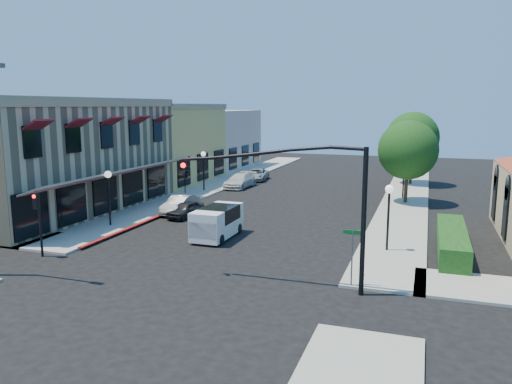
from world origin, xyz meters
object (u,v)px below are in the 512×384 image
(lamppost_right_near, at_px, (389,201))
(parked_car_a, at_px, (186,209))
(street_tree_a, at_px, (408,150))
(parked_car_d, at_px, (257,175))
(lamppost_left_near, at_px, (108,184))
(signal_mast_arm, at_px, (311,193))
(lamppost_left_far, at_px, (204,161))
(parked_car_b, at_px, (180,205))
(parked_car_c, at_px, (240,181))
(street_name_sign, at_px, (352,249))
(white_van, at_px, (217,221))
(lamppost_right_far, at_px, (404,166))
(street_tree_b, at_px, (412,138))
(secondary_signal, at_px, (38,212))

(lamppost_right_near, xyz_separation_m, parked_car_a, (-13.73, 4.00, -2.18))
(street_tree_a, bearing_deg, lamppost_right_near, -91.23)
(lamppost_right_near, relative_size, parked_car_d, 0.84)
(lamppost_left_near, bearing_deg, signal_mast_arm, -24.37)
(lamppost_left_far, bearing_deg, lamppost_right_near, -39.47)
(parked_car_b, height_order, parked_car_c, parked_car_c)
(street_name_sign, bearing_deg, white_van, 147.10)
(parked_car_d, bearing_deg, lamppost_left_near, -103.65)
(parked_car_c, bearing_deg, lamppost_left_far, -125.16)
(white_van, distance_m, parked_car_c, 18.04)
(street_tree_a, xyz_separation_m, parked_car_c, (-15.00, 3.00, -3.53))
(lamppost_left_near, height_order, lamppost_right_far, same)
(parked_car_b, bearing_deg, parked_car_a, -45.88)
(street_tree_a, relative_size, street_name_sign, 2.59)
(street_name_sign, height_order, lamppost_left_far, lamppost_left_far)
(lamppost_left_near, xyz_separation_m, parked_car_b, (2.30, 5.00, -2.10))
(signal_mast_arm, bearing_deg, lamppost_right_near, 67.88)
(parked_car_c, bearing_deg, street_tree_b, 27.33)
(lamppost_left_far, bearing_deg, secondary_signal, -88.61)
(lamppost_right_near, height_order, white_van, lamppost_right_near)
(street_tree_a, distance_m, street_tree_b, 10.01)
(street_tree_a, xyz_separation_m, lamppost_right_near, (-0.30, -14.00, -1.46))
(secondary_signal, relative_size, white_van, 0.83)
(lamppost_left_far, relative_size, white_van, 0.89)
(lamppost_left_near, height_order, parked_car_b, lamppost_left_near)
(secondary_signal, bearing_deg, parked_car_a, 75.34)
(lamppost_left_near, xyz_separation_m, lamppost_right_near, (17.00, 0.00, 0.00))
(parked_car_b, xyz_separation_m, parked_car_d, (0.00, 16.88, -0.05))
(white_van, distance_m, parked_car_b, 7.40)
(street_tree_a, relative_size, secondary_signal, 1.95)
(street_name_sign, relative_size, parked_car_d, 0.59)
(street_tree_a, bearing_deg, parked_car_c, 168.69)
(lamppost_right_near, bearing_deg, street_name_sign, -99.78)
(parked_car_c, bearing_deg, lamppost_right_near, -46.84)
(street_tree_a, relative_size, parked_car_a, 1.99)
(street_tree_a, height_order, parked_car_c, street_tree_a)
(street_tree_a, distance_m, parked_car_c, 15.70)
(signal_mast_arm, bearing_deg, parked_car_a, 136.54)
(secondary_signal, xyz_separation_m, parked_car_a, (2.77, 10.59, -1.76))
(lamppost_left_near, bearing_deg, parked_car_d, 84.00)
(parked_car_d, bearing_deg, lamppost_right_far, -29.46)
(lamppost_right_near, xyz_separation_m, lamppost_right_far, (0.00, 16.00, 0.00))
(street_tree_b, distance_m, lamppost_right_near, 24.07)
(street_tree_b, distance_m, parked_car_d, 15.66)
(street_tree_b, relative_size, white_van, 1.75)
(signal_mast_arm, distance_m, lamppost_left_far, 25.07)
(lamppost_left_near, distance_m, parked_car_c, 17.28)
(street_name_sign, height_order, lamppost_left_near, lamppost_left_near)
(street_tree_b, relative_size, parked_car_b, 1.82)
(white_van, height_order, parked_car_a, white_van)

